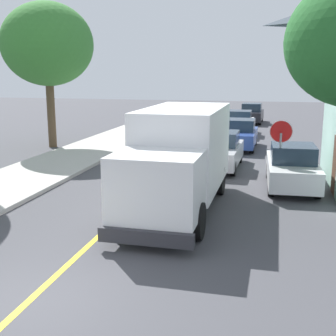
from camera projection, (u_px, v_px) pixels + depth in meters
ground_plane at (27, 303)px, 8.56m from camera, size 120.00×120.00×0.00m
centre_line_yellow at (158, 181)px, 18.06m from camera, size 0.16×56.00×0.01m
box_truck at (180, 155)px, 14.13m from camera, size 2.44×7.19×3.20m
parked_car_near at (220, 151)px, 20.33m from camera, size 1.88×4.43×1.67m
parked_car_mid at (240, 135)px, 25.50m from camera, size 1.84×4.42×1.67m
parked_car_far at (239, 123)px, 31.02m from camera, size 1.82×4.41×1.67m
parked_car_furthest at (252, 114)px, 37.98m from camera, size 1.91×4.45×1.67m
parked_van_across at (292, 167)px, 16.89m from camera, size 1.99×4.47×1.67m
stop_sign at (281, 143)px, 15.94m from camera, size 0.80×0.10×2.65m
street_tree_down_block at (47, 45)px, 24.96m from camera, size 5.15×5.15×8.15m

